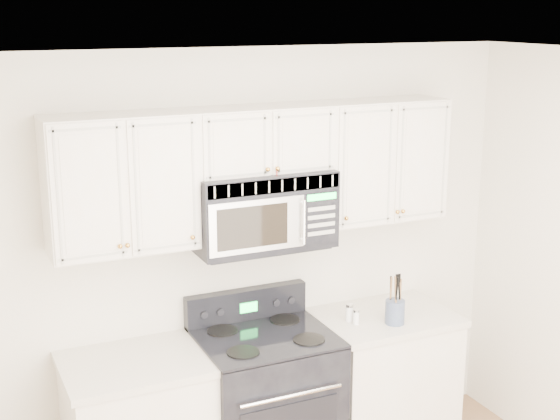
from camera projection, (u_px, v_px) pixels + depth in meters
room at (408, 377)px, 3.29m from camera, size 3.51×3.51×2.61m
base_cabinet_right at (382, 385)px, 5.10m from camera, size 0.86×0.65×0.92m
range at (265, 404)px, 4.72m from camera, size 0.79×0.72×1.13m
upper_cabinets at (260, 164)px, 4.53m from camera, size 2.44×0.37×0.75m
microwave at (261, 209)px, 4.55m from camera, size 0.82×0.46×0.45m
utensil_crock at (395, 310)px, 4.81m from camera, size 0.12×0.12×0.32m
shaker_salt at (356, 317)px, 4.80m from camera, size 0.04×0.04×0.10m
shaker_pepper at (349, 312)px, 4.85m from camera, size 0.05×0.05×0.11m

